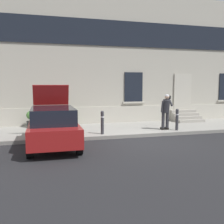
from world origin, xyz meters
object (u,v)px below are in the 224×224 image
bollard_far_left (102,122)px  planter_charcoal (31,119)px  planter_olive (70,117)px  hatchback_car_red (53,126)px  bollard_near_person (177,119)px  person_on_phone (166,109)px

bollard_far_left → planter_charcoal: bollard_far_left is taller
bollard_far_left → planter_olive: bollard_far_left is taller
bollard_far_left → hatchback_car_red: bearing=-151.5°
hatchback_car_red → bollard_near_person: bearing=11.4°
planter_charcoal → planter_olive: bearing=-0.2°
hatchback_car_red → planter_olive: hatchback_car_red is taller
hatchback_car_red → bollard_far_left: 2.50m
person_on_phone → bollard_near_person: bearing=-33.9°
bollard_near_person → planter_olive: bollard_near_person is taller
planter_charcoal → bollard_far_left: bearing=-40.9°
person_on_phone → planter_olive: 5.00m
planter_olive → bollard_far_left: bearing=-67.6°
hatchback_car_red → planter_charcoal: size_ratio=4.74×
bollard_far_left → person_on_phone: (3.22, 0.25, 0.43)m
planter_charcoal → planter_olive: size_ratio=1.00×
hatchback_car_red → bollard_near_person: (5.88, 1.19, -0.09)m
hatchback_car_red → bollard_far_left: bearing=28.5°
bollard_near_person → hatchback_car_red: bearing=-168.6°
hatchback_car_red → bollard_far_left: hatchback_car_red is taller
bollard_near_person → person_on_phone: (-0.47, 0.25, 0.43)m
hatchback_car_red → planter_olive: bearing=74.4°
bollard_far_left → person_on_phone: 3.26m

